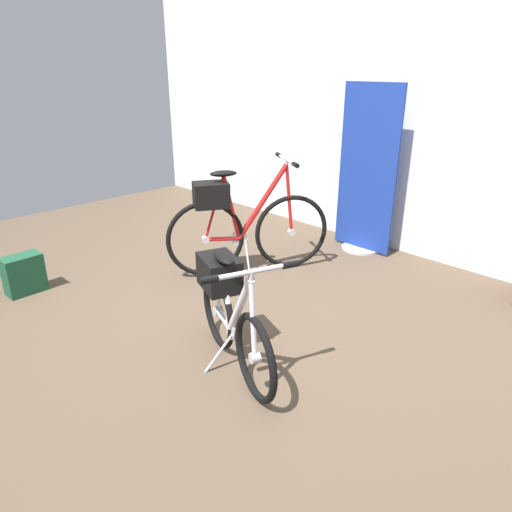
# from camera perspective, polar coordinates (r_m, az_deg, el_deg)

# --- Properties ---
(ground_plane) EXTENTS (7.33, 7.33, 0.00)m
(ground_plane) POSITION_cam_1_polar(r_m,az_deg,el_deg) (3.14, -5.35, -9.96)
(ground_plane) COLOR brown
(back_wall) EXTENTS (7.33, 0.10, 3.00)m
(back_wall) POSITION_cam_1_polar(r_m,az_deg,el_deg) (4.51, 19.05, 19.00)
(back_wall) COLOR white
(back_wall) RESTS_ON ground_plane
(floor_banner_stand) EXTENTS (0.60, 0.36, 1.54)m
(floor_banner_stand) POSITION_cam_1_polar(r_m,az_deg,el_deg) (4.48, 13.37, 9.02)
(floor_banner_stand) COLOR #B7B7BC
(floor_banner_stand) RESTS_ON ground_plane
(folding_bike_foreground) EXTENTS (1.00, 0.56, 0.74)m
(folding_bike_foreground) POSITION_cam_1_polar(r_m,az_deg,el_deg) (2.73, -3.26, -6.34)
(folding_bike_foreground) COLOR black
(folding_bike_foreground) RESTS_ON ground_plane
(display_bike_left) EXTENTS (0.77, 1.24, 0.98)m
(display_bike_left) POSITION_cam_1_polar(r_m,az_deg,el_deg) (3.91, -1.82, 4.01)
(display_bike_left) COLOR black
(display_bike_left) RESTS_ON ground_plane
(backpack_on_floor) EXTENTS (0.21, 0.29, 0.31)m
(backpack_on_floor) POSITION_cam_1_polar(r_m,az_deg,el_deg) (4.08, -26.57, -2.01)
(backpack_on_floor) COLOR #19472D
(backpack_on_floor) RESTS_ON ground_plane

